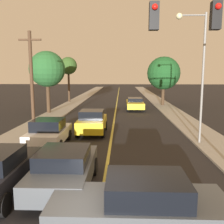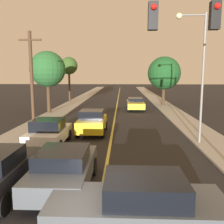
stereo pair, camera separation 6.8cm
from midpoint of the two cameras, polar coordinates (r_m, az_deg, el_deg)
The scene contains 13 objects.
road_surface at distance 41.86m, azimuth 1.18°, elevation 2.82°, with size 10.27×80.00×0.01m.
sidewalk_left at distance 42.44m, azimuth -7.48°, elevation 2.91°, with size 2.50×80.00×0.12m.
sidewalk_right at distance 42.23m, azimuth 9.88°, elevation 2.82°, with size 2.50×80.00×0.12m.
car_near_lane_front at distance 9.66m, azimuth -10.98°, elevation -12.47°, with size 2.12×4.37×1.57m.
car_near_lane_second at distance 18.03m, azimuth -4.68°, elevation -2.27°, with size 1.99×3.90×1.73m.
car_outer_lane_second at distance 15.55m, azimuth -14.35°, elevation -4.49°, with size 2.09×3.97×1.62m.
car_far_oncoming at distance 30.22m, azimuth 5.20°, elevation 1.97°, with size 2.07×5.18×1.42m.
car_crossing_right at distance 7.13m, azimuth 6.34°, elevation -20.41°, with size 4.75×2.04×1.62m.
streetlamp_right at distance 15.75m, azimuth 18.73°, elevation 10.74°, with size 1.78×0.36×7.65m.
utility_pole_left at distance 18.78m, azimuth -17.99°, elevation 6.91°, with size 1.60×0.24×7.12m.
tree_left_near at distance 27.76m, azimuth -14.68°, elevation 9.41°, with size 3.79×3.79×6.57m.
tree_left_far at distance 38.37m, azimuth -10.00°, elevation 10.27°, with size 2.57×2.57×6.66m.
tree_right_near at distance 34.36m, azimuth 11.65°, elevation 8.67°, with size 4.37×4.37×6.46m.
Camera 1 is at (0.65, -5.63, 4.29)m, focal length 40.00 mm.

